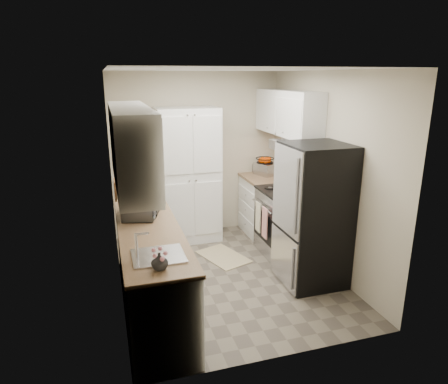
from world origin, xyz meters
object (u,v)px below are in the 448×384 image
Objects in this scene: pantry_cabinet at (188,176)px; wine_bottle at (136,192)px; refrigerator at (314,215)px; toaster_oven at (266,169)px; electric_range at (286,222)px; microwave at (141,203)px.

pantry_cabinet is 6.93× the size of wine_bottle.
pantry_cabinet reaches higher than refrigerator.
toaster_oven is at bearing 23.69° from wine_bottle.
wine_bottle reaches higher than electric_range.
toaster_oven is (1.26, 0.02, 0.02)m from pantry_cabinet.
electric_range is (1.17, -0.93, -0.52)m from pantry_cabinet.
electric_range is 1.09m from toaster_oven.
microwave is 0.45m from wine_bottle.
pantry_cabinet reaches higher than microwave.
refrigerator is 2.15m from wine_bottle.
wine_bottle is at bearing 157.13° from refrigerator.
pantry_cabinet is 2.07m from refrigerator.
microwave is at bearing -168.12° from electric_range.
microwave is 1.81× the size of wine_bottle.
wine_bottle is at bearing -177.14° from toaster_oven.
wine_bottle is (-2.01, 0.03, 0.59)m from electric_range.
wine_bottle is at bearing 16.61° from microwave.
electric_range is 2.09m from wine_bottle.
wine_bottle is (-0.01, 0.45, -0.00)m from microwave.
microwave is at bearing 169.02° from refrigerator.
toaster_oven is (0.08, 0.95, 0.54)m from electric_range.
electric_range is at bearing -115.88° from toaster_oven.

